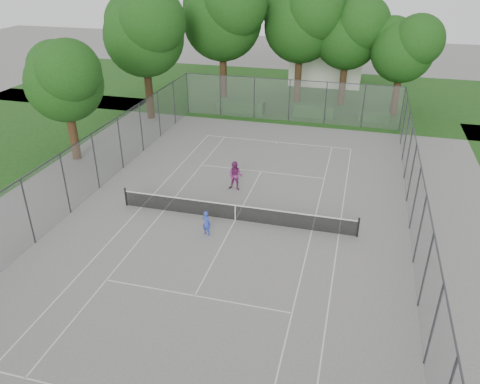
% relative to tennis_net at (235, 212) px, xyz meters
% --- Properties ---
extents(ground, '(120.00, 120.00, 0.00)m').
position_rel_tennis_net_xyz_m(ground, '(0.00, 0.00, -0.51)').
color(ground, slate).
rests_on(ground, ground).
extents(grass_far, '(60.00, 20.00, 0.00)m').
position_rel_tennis_net_xyz_m(grass_far, '(0.00, 26.00, -0.51)').
color(grass_far, '#1A4313').
rests_on(grass_far, ground).
extents(court_markings, '(11.03, 23.83, 0.01)m').
position_rel_tennis_net_xyz_m(court_markings, '(0.00, 0.00, -0.50)').
color(court_markings, silver).
rests_on(court_markings, ground).
extents(tennis_net, '(12.87, 0.10, 1.10)m').
position_rel_tennis_net_xyz_m(tennis_net, '(0.00, 0.00, 0.00)').
color(tennis_net, black).
rests_on(tennis_net, ground).
extents(perimeter_fence, '(18.08, 34.08, 3.52)m').
position_rel_tennis_net_xyz_m(perimeter_fence, '(0.00, 0.00, 1.30)').
color(perimeter_fence, '#38383D').
rests_on(perimeter_fence, ground).
extents(tree_far_left, '(8.03, 7.33, 11.54)m').
position_rel_tennis_net_xyz_m(tree_far_left, '(-6.79, 20.85, 7.42)').
color(tree_far_left, '#362213').
rests_on(tree_far_left, ground).
extents(tree_far_midleft, '(7.52, 6.87, 10.82)m').
position_rel_tennis_net_xyz_m(tree_far_midleft, '(-0.11, 22.93, 6.92)').
color(tree_far_midleft, '#362213').
rests_on(tree_far_midleft, ground).
extents(tree_far_midright, '(6.76, 6.17, 9.72)m').
position_rel_tennis_net_xyz_m(tree_far_midright, '(4.04, 22.98, 6.17)').
color(tree_far_midright, '#362213').
rests_on(tree_far_midright, ground).
extents(tree_far_right, '(5.95, 5.43, 8.55)m').
position_rel_tennis_net_xyz_m(tree_far_right, '(8.70, 21.04, 5.36)').
color(tree_far_right, '#362213').
rests_on(tree_far_right, ground).
extents(tree_side_back, '(7.37, 6.73, 10.60)m').
position_rel_tennis_net_xyz_m(tree_side_back, '(-11.51, 14.76, 6.77)').
color(tree_side_back, '#362213').
rests_on(tree_side_back, ground).
extents(tree_side_front, '(5.73, 5.23, 8.23)m').
position_rel_tennis_net_xyz_m(tree_side_front, '(-12.79, 5.23, 5.14)').
color(tree_side_front, '#362213').
rests_on(tree_side_front, ground).
extents(hedge_left, '(4.16, 1.25, 1.04)m').
position_rel_tennis_net_xyz_m(hedge_left, '(-4.52, 18.39, 0.01)').
color(hedge_left, '#1C4A17').
rests_on(hedge_left, ground).
extents(hedge_mid, '(3.38, 0.97, 1.06)m').
position_rel_tennis_net_xyz_m(hedge_mid, '(1.94, 18.63, 0.02)').
color(hedge_mid, '#1C4A17').
rests_on(hedge_mid, ground).
extents(hedge_right, '(2.57, 0.94, 0.77)m').
position_rel_tennis_net_xyz_m(hedge_right, '(6.98, 18.69, -0.13)').
color(hedge_right, '#1C4A17').
rests_on(hedge_right, ground).
extents(house, '(7.40, 5.73, 9.21)m').
position_rel_tennis_net_xyz_m(house, '(1.75, 31.12, 3.20)').
color(house, white).
rests_on(house, ground).
extents(girl_player, '(0.56, 0.46, 1.34)m').
position_rel_tennis_net_xyz_m(girl_player, '(-1.03, -1.72, 0.16)').
color(girl_player, '#3246BB').
rests_on(girl_player, ground).
extents(woman_player, '(0.89, 0.71, 1.80)m').
position_rel_tennis_net_xyz_m(woman_player, '(-0.96, 3.52, 0.39)').
color(woman_player, '#832B6D').
rests_on(woman_player, ground).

